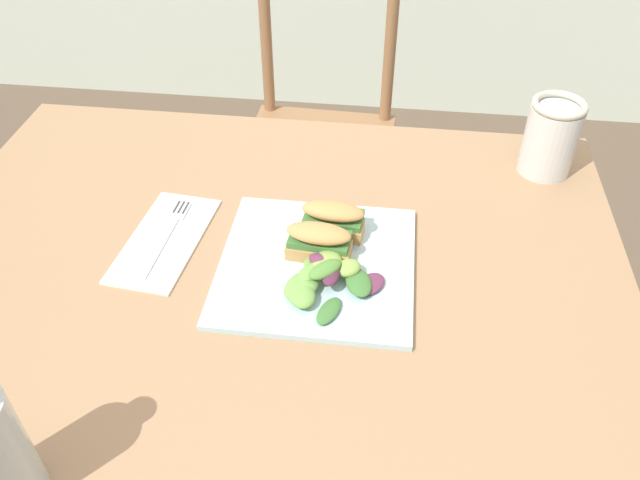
{
  "coord_description": "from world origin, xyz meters",
  "views": [
    {
      "loc": [
        0.13,
        -0.61,
        1.4
      ],
      "look_at": [
        0.04,
        0.12,
        0.76
      ],
      "focal_mm": 35.86,
      "sensor_mm": 36.0,
      "label": 1
    }
  ],
  "objects_px": {
    "sandwich_half_back": "(333,219)",
    "fork_on_napkin": "(168,231)",
    "mason_jar_iced_tea": "(550,140)",
    "sandwich_half_front": "(319,241)",
    "chair_wooden_far": "(319,139)",
    "plate_lunch": "(317,265)",
    "dining_table": "(265,332)"
  },
  "relations": [
    {
      "from": "fork_on_napkin",
      "to": "mason_jar_iced_tea",
      "type": "bearing_deg",
      "value": 22.53
    },
    {
      "from": "chair_wooden_far",
      "to": "plate_lunch",
      "type": "height_order",
      "value": "chair_wooden_far"
    },
    {
      "from": "chair_wooden_far",
      "to": "fork_on_napkin",
      "type": "bearing_deg",
      "value": -100.7
    },
    {
      "from": "sandwich_half_front",
      "to": "mason_jar_iced_tea",
      "type": "xyz_separation_m",
      "value": [
        0.37,
        0.29,
        0.02
      ]
    },
    {
      "from": "fork_on_napkin",
      "to": "sandwich_half_front",
      "type": "bearing_deg",
      "value": -7.31
    },
    {
      "from": "sandwich_half_front",
      "to": "fork_on_napkin",
      "type": "distance_m",
      "value": 0.25
    },
    {
      "from": "mason_jar_iced_tea",
      "to": "plate_lunch",
      "type": "bearing_deg",
      "value": -140.7
    },
    {
      "from": "plate_lunch",
      "to": "mason_jar_iced_tea",
      "type": "relative_size",
      "value": 2.11
    },
    {
      "from": "sandwich_half_front",
      "to": "plate_lunch",
      "type": "bearing_deg",
      "value": -94.23
    },
    {
      "from": "plate_lunch",
      "to": "mason_jar_iced_tea",
      "type": "xyz_separation_m",
      "value": [
        0.37,
        0.3,
        0.06
      ]
    },
    {
      "from": "chair_wooden_far",
      "to": "mason_jar_iced_tea",
      "type": "xyz_separation_m",
      "value": [
        0.47,
        -0.51,
        0.35
      ]
    },
    {
      "from": "chair_wooden_far",
      "to": "sandwich_half_back",
      "type": "distance_m",
      "value": 0.82
    },
    {
      "from": "dining_table",
      "to": "fork_on_napkin",
      "type": "height_order",
      "value": "fork_on_napkin"
    },
    {
      "from": "chair_wooden_far",
      "to": "sandwich_half_front",
      "type": "distance_m",
      "value": 0.87
    },
    {
      "from": "dining_table",
      "to": "plate_lunch",
      "type": "relative_size",
      "value": 3.82
    },
    {
      "from": "chair_wooden_far",
      "to": "plate_lunch",
      "type": "relative_size",
      "value": 3.02
    },
    {
      "from": "sandwich_half_front",
      "to": "fork_on_napkin",
      "type": "height_order",
      "value": "sandwich_half_front"
    },
    {
      "from": "sandwich_half_back",
      "to": "fork_on_napkin",
      "type": "height_order",
      "value": "sandwich_half_back"
    },
    {
      "from": "dining_table",
      "to": "sandwich_half_front",
      "type": "distance_m",
      "value": 0.2
    },
    {
      "from": "dining_table",
      "to": "chair_wooden_far",
      "type": "height_order",
      "value": "chair_wooden_far"
    },
    {
      "from": "fork_on_napkin",
      "to": "mason_jar_iced_tea",
      "type": "distance_m",
      "value": 0.67
    },
    {
      "from": "dining_table",
      "to": "sandwich_half_front",
      "type": "relative_size",
      "value": 10.96
    },
    {
      "from": "dining_table",
      "to": "plate_lunch",
      "type": "xyz_separation_m",
      "value": [
        0.08,
        0.02,
        0.14
      ]
    },
    {
      "from": "dining_table",
      "to": "plate_lunch",
      "type": "distance_m",
      "value": 0.16
    },
    {
      "from": "chair_wooden_far",
      "to": "dining_table",
      "type": "bearing_deg",
      "value": -88.85
    },
    {
      "from": "sandwich_half_front",
      "to": "mason_jar_iced_tea",
      "type": "bearing_deg",
      "value": 37.77
    },
    {
      "from": "dining_table",
      "to": "sandwich_half_back",
      "type": "bearing_deg",
      "value": 43.74
    },
    {
      "from": "plate_lunch",
      "to": "fork_on_napkin",
      "type": "relative_size",
      "value": 1.55
    },
    {
      "from": "plate_lunch",
      "to": "sandwich_half_front",
      "type": "bearing_deg",
      "value": 85.77
    },
    {
      "from": "sandwich_half_back",
      "to": "mason_jar_iced_tea",
      "type": "relative_size",
      "value": 0.73
    },
    {
      "from": "dining_table",
      "to": "mason_jar_iced_tea",
      "type": "distance_m",
      "value": 0.59
    },
    {
      "from": "chair_wooden_far",
      "to": "sandwich_half_back",
      "type": "relative_size",
      "value": 8.67
    }
  ]
}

